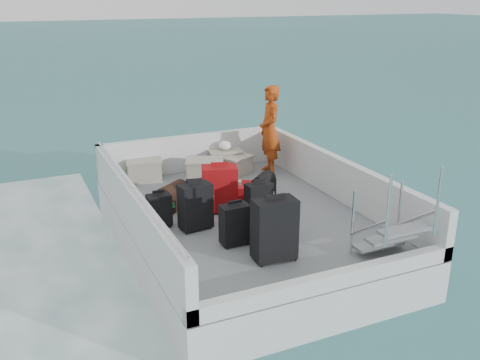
# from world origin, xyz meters

# --- Properties ---
(ground) EXTENTS (160.00, 160.00, 0.00)m
(ground) POSITION_xyz_m (0.00, 0.00, 0.00)
(ground) COLOR #1A5B58
(ground) RESTS_ON ground
(ferry_hull) EXTENTS (3.60, 5.00, 0.60)m
(ferry_hull) POSITION_xyz_m (0.00, 0.00, 0.30)
(ferry_hull) COLOR silver
(ferry_hull) RESTS_ON ground
(deck) EXTENTS (3.30, 4.70, 0.02)m
(deck) POSITION_xyz_m (0.00, 0.00, 0.61)
(deck) COLOR slate
(deck) RESTS_ON ferry_hull
(deck_fittings) EXTENTS (3.60, 5.00, 0.90)m
(deck_fittings) POSITION_xyz_m (0.35, -0.32, 0.99)
(deck_fittings) COLOR silver
(deck_fittings) RESTS_ON deck
(suitcase_1) EXTENTS (0.49, 0.32, 0.69)m
(suitcase_1) POSITION_xyz_m (-0.87, -0.21, 0.97)
(suitcase_1) COLOR black
(suitcase_1) RESTS_ON deck
(suitcase_2) EXTENTS (0.35, 0.21, 0.50)m
(suitcase_2) POSITION_xyz_m (-1.33, 0.08, 0.87)
(suitcase_2) COLOR black
(suitcase_2) RESTS_ON deck
(suitcase_3) EXTENTS (0.57, 0.35, 0.83)m
(suitcase_3) POSITION_xyz_m (-0.28, -1.52, 1.03)
(suitcase_3) COLOR black
(suitcase_3) RESTS_ON deck
(suitcase_4) EXTENTS (0.39, 0.23, 0.58)m
(suitcase_4) POSITION_xyz_m (-0.56, -0.91, 0.91)
(suitcase_4) COLOR black
(suitcase_4) RESTS_ON deck
(suitcase_5) EXTENTS (0.61, 0.46, 0.74)m
(suitcase_5) POSITION_xyz_m (-0.29, 0.27, 0.99)
(suitcase_5) COLOR maroon
(suitcase_5) RESTS_ON deck
(suitcase_6) EXTENTS (0.44, 0.28, 0.59)m
(suitcase_6) POSITION_xyz_m (-0.10, -0.99, 0.92)
(suitcase_6) COLOR black
(suitcase_6) RESTS_ON deck
(suitcase_7) EXTENTS (0.40, 0.24, 0.56)m
(suitcase_7) POSITION_xyz_m (0.14, -0.22, 0.90)
(suitcase_7) COLOR black
(suitcase_7) RESTS_ON deck
(suitcase_8) EXTENTS (0.80, 0.70, 0.27)m
(suitcase_8) POSITION_xyz_m (0.14, 0.64, 0.75)
(suitcase_8) COLOR maroon
(suitcase_8) RESTS_ON deck
(duffel_0) EXTENTS (0.61, 0.56, 0.32)m
(duffel_0) POSITION_xyz_m (-0.94, 0.68, 0.78)
(duffel_0) COLOR black
(duffel_0) RESTS_ON deck
(duffel_1) EXTENTS (0.47, 0.36, 0.32)m
(duffel_1) POSITION_xyz_m (-0.45, 0.74, 0.78)
(duffel_1) COLOR black
(duffel_1) RESTS_ON deck
(duffel_2) EXTENTS (0.54, 0.53, 0.32)m
(duffel_2) POSITION_xyz_m (0.60, 0.53, 0.78)
(duffel_2) COLOR black
(duffel_2) RESTS_ON deck
(crate_0) EXTENTS (0.68, 0.53, 0.36)m
(crate_0) POSITION_xyz_m (-0.99, 2.20, 0.80)
(crate_0) COLOR #A1998C
(crate_0) RESTS_ON deck
(crate_1) EXTENTS (0.76, 0.65, 0.38)m
(crate_1) POSITION_xyz_m (0.00, 1.71, 0.81)
(crate_1) COLOR #A1998C
(crate_1) RESTS_ON deck
(crate_2) EXTENTS (0.65, 0.49, 0.36)m
(crate_2) POSITION_xyz_m (0.61, 2.20, 0.80)
(crate_2) COLOR #A1998C
(crate_2) RESTS_ON deck
(crate_3) EXTENTS (0.61, 0.53, 0.31)m
(crate_3) POSITION_xyz_m (0.73, 1.87, 0.77)
(crate_3) COLOR #A1998C
(crate_3) RESTS_ON deck
(yellow_bag) EXTENTS (0.28, 0.26, 0.22)m
(yellow_bag) POSITION_xyz_m (0.82, 2.20, 0.73)
(yellow_bag) COLOR yellow
(yellow_bag) RESTS_ON deck
(white_bag) EXTENTS (0.24, 0.24, 0.18)m
(white_bag) POSITION_xyz_m (0.61, 2.20, 1.07)
(white_bag) COLOR white
(white_bag) RESTS_ON crate_2
(passenger) EXTENTS (0.50, 0.68, 1.67)m
(passenger) POSITION_xyz_m (1.30, 1.67, 1.46)
(passenger) COLOR #E45115
(passenger) RESTS_ON deck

